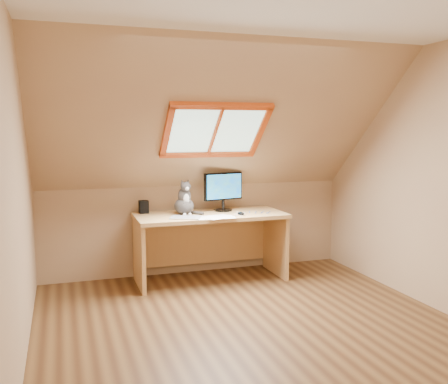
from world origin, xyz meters
name	(u,v)px	position (x,y,z in m)	size (l,w,h in m)	color
ground	(252,327)	(0.00, 0.00, 0.00)	(3.50, 3.50, 0.00)	brown
room_shell	(258,155)	(0.00, -0.09, 1.43)	(3.52, 3.52, 2.41)	tan
desk	(208,233)	(0.05, 1.45, 0.51)	(1.60, 0.70, 0.73)	tan
monitor	(223,189)	(0.24, 1.50, 0.98)	(0.46, 0.20, 0.43)	black
cat	(184,202)	(-0.23, 1.41, 0.87)	(0.23, 0.27, 0.39)	#3E3937
desk_speaker	(144,207)	(-0.63, 1.63, 0.80)	(0.10, 0.10, 0.14)	black
graphics_tablet	(185,217)	(-0.27, 1.19, 0.74)	(0.30, 0.22, 0.01)	#B2B2B7
mouse	(241,214)	(0.33, 1.18, 0.75)	(0.06, 0.11, 0.03)	black
papers	(215,218)	(0.02, 1.12, 0.73)	(0.35, 0.30, 0.01)	white
cables	(252,213)	(0.48, 1.26, 0.74)	(0.51, 0.26, 0.01)	silver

